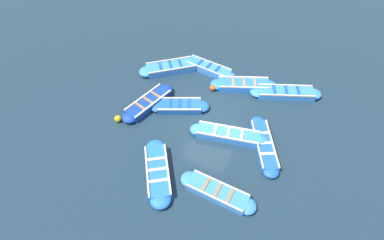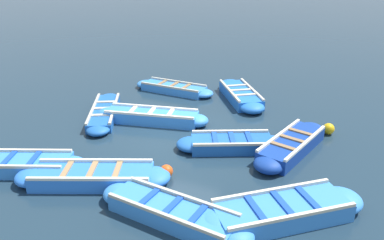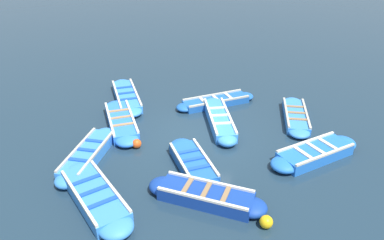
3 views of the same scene
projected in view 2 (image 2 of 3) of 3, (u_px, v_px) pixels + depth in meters
ground_plane at (173, 136)px, 11.55m from camera, size 120.00×120.00×0.00m
boat_alongside at (152, 117)px, 12.45m from camera, size 3.89×1.61×0.45m
boat_near_quay at (292, 145)px, 10.55m from camera, size 1.60×3.60×0.46m
boat_end_of_row at (232, 144)px, 10.72m from camera, size 3.23×2.19×0.40m
boat_outer_right at (240, 95)px, 14.45m from camera, size 2.84×3.42×0.44m
boat_mid_row at (10, 165)px, 9.60m from camera, size 3.94×2.38×0.41m
boat_drifting at (104, 112)px, 12.94m from camera, size 2.45×3.53×0.35m
boat_stern_in at (282, 212)px, 7.79m from camera, size 3.47×3.22×0.47m
boat_bow_out at (173, 213)px, 7.77m from camera, size 3.63×1.06×0.43m
boat_tucked at (93, 177)px, 9.07m from camera, size 3.79×2.36×0.43m
boat_inner_gap at (174, 88)px, 15.28m from camera, size 3.47×0.91×0.37m
buoy_orange_near at (329, 129)px, 11.62m from camera, size 0.36×0.36×0.36m
buoy_yellow_far at (166, 171)px, 9.33m from camera, size 0.34×0.34×0.34m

